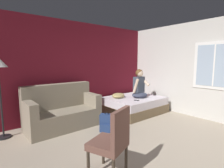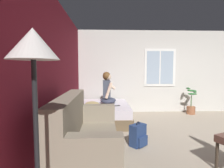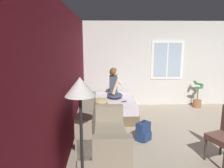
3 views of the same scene
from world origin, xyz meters
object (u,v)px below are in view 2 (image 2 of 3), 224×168
backpack (138,136)px  cell_phone (117,106)px  bed (103,113)px  person_seated (107,90)px  floor_lamp (34,67)px  throw_pillow (92,104)px  potted_plant (191,105)px  couch (85,140)px

backpack → cell_phone: 1.39m
cell_phone → bed: bearing=-156.5°
person_seated → floor_lamp: (-3.58, 0.56, 0.59)m
throw_pillow → floor_lamp: 3.18m
throw_pillow → cell_phone: size_ratio=3.33×
cell_phone → floor_lamp: (-3.20, 0.81, 0.94)m
throw_pillow → cell_phone: throw_pillow is taller
backpack → cell_phone: (1.32, 0.30, 0.29)m
person_seated → backpack: size_ratio=1.91×
cell_phone → potted_plant: size_ratio=0.17×
bed → throw_pillow: throw_pillow is taller
couch → throw_pillow: 1.84m
couch → backpack: bearing=-53.9°
cell_phone → floor_lamp: size_ratio=0.08×
bed → couch: couch is taller
potted_plant → person_seated: bearing=102.0°
bed → backpack: bearing=-157.4°
couch → cell_phone: size_ratio=11.85×
floor_lamp → couch: bearing=-9.3°
couch → floor_lamp: 1.61m
cell_phone → person_seated: bearing=-176.1°
bed → throw_pillow: (-0.43, 0.27, 0.31)m
person_seated → potted_plant: size_ratio=1.03×
person_seated → cell_phone: (-0.39, -0.25, -0.35)m
potted_plant → floor_lamp: bearing=142.0°
backpack → throw_pillow: (1.17, 0.93, 0.36)m
bed → potted_plant: 2.88m
bed → potted_plant: potted_plant is taller
throw_pillow → floor_lamp: (-3.05, 0.18, 0.88)m
backpack → potted_plant: bearing=-43.1°
person_seated → backpack: person_seated is taller
bed → couch: size_ratio=1.01×
cell_phone → floor_lamp: floor_lamp is taller
couch → person_seated: person_seated is taller
floor_lamp → potted_plant: size_ratio=2.00×
person_seated → couch: bearing=171.4°
couch → throw_pillow: size_ratio=3.55×
person_seated → cell_phone: person_seated is taller
couch → person_seated: size_ratio=1.95×
bed → cell_phone: (-0.28, -0.36, 0.25)m
couch → throw_pillow: bearing=0.6°
person_seated → potted_plant: bearing=-78.0°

